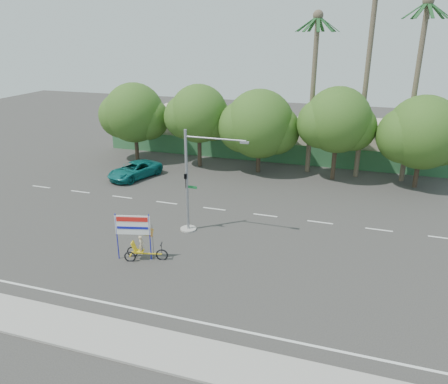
% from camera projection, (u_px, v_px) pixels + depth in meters
% --- Properties ---
extents(ground, '(120.00, 120.00, 0.00)m').
position_uv_depth(ground, '(202.00, 263.00, 25.74)').
color(ground, '#33302D').
rests_on(ground, ground).
extents(sidewalk_near, '(50.00, 2.40, 0.12)m').
position_uv_depth(sidewalk_near, '(141.00, 345.00, 19.05)').
color(sidewalk_near, gray).
rests_on(sidewalk_near, ground).
extents(fence, '(38.00, 0.08, 2.00)m').
position_uv_depth(fence, '(276.00, 153.00, 44.52)').
color(fence, '#336B3D').
rests_on(fence, ground).
extents(building_left, '(12.00, 8.00, 4.00)m').
position_uv_depth(building_left, '(200.00, 128.00, 51.05)').
color(building_left, beige).
rests_on(building_left, ground).
extents(building_right, '(14.00, 8.00, 3.60)m').
position_uv_depth(building_right, '(360.00, 141.00, 45.94)').
color(building_right, beige).
rests_on(building_right, ground).
extents(tree_far_left, '(7.14, 6.00, 7.96)m').
position_uv_depth(tree_far_left, '(134.00, 115.00, 44.12)').
color(tree_far_left, '#473828').
rests_on(tree_far_left, ground).
extents(tree_left, '(6.66, 5.60, 8.07)m').
position_uv_depth(tree_left, '(198.00, 116.00, 42.00)').
color(tree_left, '#473828').
rests_on(tree_left, ground).
extents(tree_center, '(7.62, 6.40, 7.85)m').
position_uv_depth(tree_center, '(259.00, 126.00, 40.48)').
color(tree_center, '#473828').
rests_on(tree_center, ground).
extents(tree_right, '(6.90, 5.80, 8.36)m').
position_uv_depth(tree_right, '(337.00, 122.00, 38.19)').
color(tree_right, '#473828').
rests_on(tree_right, ground).
extents(tree_far_right, '(7.38, 6.20, 7.94)m').
position_uv_depth(tree_far_right, '(422.00, 135.00, 36.39)').
color(tree_far_right, '#473828').
rests_on(tree_far_right, ground).
extents(palm_tall, '(3.73, 3.79, 17.45)m').
position_uv_depth(palm_tall, '(369.00, 60.00, 37.09)').
color(palm_tall, '#70604C').
rests_on(palm_tall, ground).
extents(palm_mid, '(3.73, 3.79, 15.45)m').
position_uv_depth(palm_mid, '(417.00, 74.00, 36.31)').
color(palm_mid, '#70604C').
rests_on(palm_mid, ground).
extents(palm_short, '(3.73, 3.79, 14.45)m').
position_uv_depth(palm_short, '(314.00, 77.00, 38.95)').
color(palm_short, '#70604C').
rests_on(palm_short, ground).
extents(traffic_signal, '(4.72, 1.10, 7.00)m').
position_uv_depth(traffic_signal, '(191.00, 190.00, 28.89)').
color(traffic_signal, gray).
rests_on(traffic_signal, ground).
extents(trike_billboard, '(2.97, 1.12, 2.99)m').
position_uv_depth(trike_billboard, '(139.00, 241.00, 25.77)').
color(trike_billboard, black).
rests_on(trike_billboard, ground).
extents(pickup_truck, '(4.08, 5.82, 1.48)m').
position_uv_depth(pickup_truck, '(135.00, 170.00, 40.08)').
color(pickup_truck, '#0E6865').
rests_on(pickup_truck, ground).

